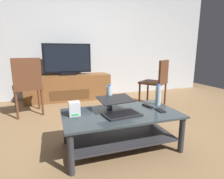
# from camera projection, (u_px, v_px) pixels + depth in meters

# --- Properties ---
(ground_plane) EXTENTS (7.68, 7.68, 0.00)m
(ground_plane) POSITION_uv_depth(u_px,v_px,m) (120.00, 134.00, 2.32)
(ground_plane) COLOR olive
(back_wall) EXTENTS (6.40, 0.12, 2.80)m
(back_wall) POSITION_uv_depth(u_px,v_px,m) (85.00, 36.00, 4.15)
(back_wall) COLOR silver
(back_wall) RESTS_ON ground
(coffee_table) EXTENTS (1.24, 0.68, 0.41)m
(coffee_table) POSITION_uv_depth(u_px,v_px,m) (121.00, 123.00, 1.96)
(coffee_table) COLOR #2D383D
(coffee_table) RESTS_ON ground
(media_cabinet) EXTENTS (1.79, 0.51, 0.56)m
(media_cabinet) POSITION_uv_depth(u_px,v_px,m) (69.00, 87.00, 3.95)
(media_cabinet) COLOR brown
(media_cabinet) RESTS_ON ground
(television) EXTENTS (1.00, 0.20, 0.66)m
(television) POSITION_uv_depth(u_px,v_px,m) (67.00, 60.00, 3.80)
(television) COLOR black
(television) RESTS_ON media_cabinet
(dining_chair) EXTENTS (0.61, 0.61, 0.90)m
(dining_chair) POSITION_uv_depth(u_px,v_px,m) (157.00, 80.00, 3.45)
(dining_chair) COLOR #59331E
(dining_chair) RESTS_ON ground
(side_chair) EXTENTS (0.52, 0.52, 0.96)m
(side_chair) POSITION_uv_depth(u_px,v_px,m) (27.00, 84.00, 2.91)
(side_chair) COLOR #59331E
(side_chair) RESTS_ON ground
(laptop) EXTENTS (0.42, 0.43, 0.16)m
(laptop) POSITION_uv_depth(u_px,v_px,m) (119.00, 108.00, 1.89)
(laptop) COLOR black
(laptop) RESTS_ON coffee_table
(router_box) EXTENTS (0.11, 0.10, 0.15)m
(router_box) POSITION_uv_depth(u_px,v_px,m) (74.00, 109.00, 1.83)
(router_box) COLOR silver
(router_box) RESTS_ON coffee_table
(water_bottle_near) EXTENTS (0.07, 0.07, 0.26)m
(water_bottle_near) POSITION_uv_depth(u_px,v_px,m) (158.00, 95.00, 2.19)
(water_bottle_near) COLOR silver
(water_bottle_near) RESTS_ON coffee_table
(water_bottle_far) EXTENTS (0.07, 0.07, 0.28)m
(water_bottle_far) POSITION_uv_depth(u_px,v_px,m) (109.00, 97.00, 2.06)
(water_bottle_far) COLOR silver
(water_bottle_far) RESTS_ON coffee_table
(cell_phone) EXTENTS (0.08, 0.14, 0.01)m
(cell_phone) POSITION_uv_depth(u_px,v_px,m) (160.00, 110.00, 1.99)
(cell_phone) COLOR black
(cell_phone) RESTS_ON coffee_table
(tv_remote) EXTENTS (0.07, 0.17, 0.02)m
(tv_remote) POSITION_uv_depth(u_px,v_px,m) (148.00, 106.00, 2.13)
(tv_remote) COLOR black
(tv_remote) RESTS_ON coffee_table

